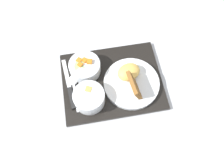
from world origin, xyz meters
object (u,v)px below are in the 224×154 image
knife (70,92)px  spoon (74,86)px  bowl_salad (85,67)px  bowl_soup (89,97)px  plate_main (131,81)px

knife → spoon: 0.03m
knife → spoon: bearing=-39.4°
bowl_salad → spoon: bearing=-127.2°
knife → spoon: size_ratio=1.42×
bowl_soup → plate_main: bearing=17.4°
bowl_salad → plate_main: plate_main is taller
plate_main → bowl_soup: bearing=-162.6°
bowl_soup → knife: bearing=150.4°
bowl_salad → bowl_soup: size_ratio=1.05×
knife → plate_main: bearing=-95.6°
knife → spoon: (0.01, 0.02, -0.00)m
bowl_salad → knife: size_ratio=0.56×
bowl_salad → bowl_soup: bowl_salad is taller
bowl_soup → plate_main: (0.16, 0.05, -0.02)m
bowl_soup → knife: bowl_soup is taller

